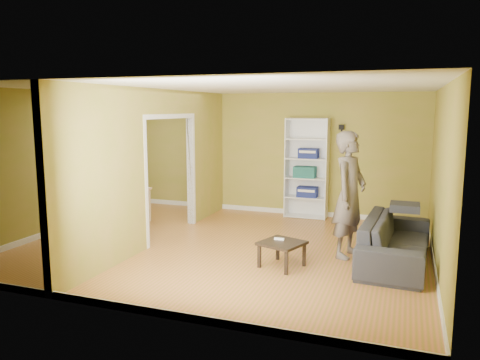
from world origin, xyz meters
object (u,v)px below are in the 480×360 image
(coffee_table, at_px, (282,245))
(sofa, at_px, (396,233))
(chair_far, at_px, (141,196))
(chair_near, at_px, (98,206))
(bookshelf, at_px, (307,168))
(chair_left, at_px, (90,200))
(dining_table, at_px, (119,193))
(person, at_px, (350,184))

(coffee_table, bearing_deg, sofa, 27.14)
(chair_far, bearing_deg, chair_near, 91.41)
(chair_far, bearing_deg, sofa, 171.56)
(bookshelf, distance_m, chair_near, 4.27)
(chair_left, xyz_separation_m, chair_near, (0.68, -0.66, 0.04))
(chair_near, bearing_deg, sofa, -14.34)
(chair_near, bearing_deg, chair_left, 121.02)
(dining_table, bearing_deg, chair_near, -91.43)
(bookshelf, distance_m, coffee_table, 3.37)
(person, distance_m, chair_near, 4.61)
(coffee_table, bearing_deg, chair_near, 168.41)
(chair_near, bearing_deg, person, -13.77)
(coffee_table, bearing_deg, chair_far, 150.14)
(bookshelf, bearing_deg, person, -64.61)
(bookshelf, xyz_separation_m, chair_left, (-4.08, -1.85, -0.60))
(coffee_table, distance_m, dining_table, 3.98)
(person, xyz_separation_m, chair_near, (-4.56, -0.07, -0.66))
(person, relative_size, dining_table, 2.06)
(chair_left, distance_m, chair_near, 0.95)
(sofa, relative_size, chair_far, 2.63)
(bookshelf, xyz_separation_m, chair_far, (-3.31, -1.19, -0.60))
(person, distance_m, chair_left, 5.32)
(chair_near, bearing_deg, chair_far, 71.18)
(sofa, bearing_deg, chair_near, 93.75)
(person, relative_size, chair_near, 2.36)
(sofa, distance_m, chair_left, 5.98)
(dining_table, relative_size, chair_left, 1.26)
(dining_table, relative_size, chair_near, 1.15)
(person, distance_m, chair_far, 4.69)
(sofa, relative_size, dining_table, 2.07)
(sofa, height_order, chair_far, sofa)
(sofa, relative_size, coffee_table, 4.10)
(sofa, height_order, dining_table, sofa)
(coffee_table, xyz_separation_m, chair_near, (-3.73, 0.76, 0.16))
(coffee_table, relative_size, chair_far, 0.64)
(chair_left, height_order, chair_near, chair_near)
(sofa, height_order, bookshelf, bookshelf)
(sofa, height_order, chair_near, chair_near)
(coffee_table, height_order, chair_left, chair_left)
(dining_table, bearing_deg, person, -7.26)
(bookshelf, height_order, chair_near, bookshelf)
(chair_far, bearing_deg, chair_left, 46.11)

